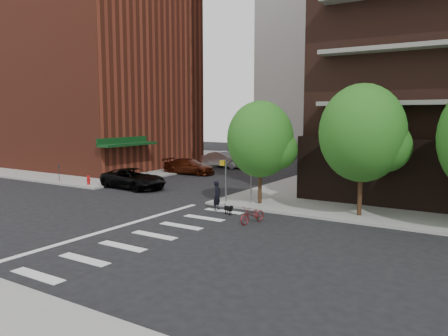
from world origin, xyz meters
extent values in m
plane|color=black|center=(0.00, 0.00, 0.00)|extent=(120.00, 120.00, 0.00)
cube|color=gray|center=(-24.50, 23.50, 0.07)|extent=(31.00, 33.00, 0.15)
cube|color=silver|center=(3.00, -6.00, 0.01)|extent=(2.40, 0.50, 0.01)
cube|color=silver|center=(3.00, -4.00, 0.01)|extent=(2.40, 0.50, 0.01)
cube|color=silver|center=(3.00, -2.00, 0.01)|extent=(2.40, 0.50, 0.01)
cube|color=silver|center=(3.00, 0.00, 0.01)|extent=(2.40, 0.50, 0.01)
cube|color=silver|center=(3.00, 2.00, 0.01)|extent=(2.40, 0.50, 0.01)
cube|color=silver|center=(3.00, 4.00, 0.01)|extent=(2.40, 0.50, 0.01)
cube|color=silver|center=(3.00, 6.00, 0.01)|extent=(2.40, 0.50, 0.01)
cube|color=silver|center=(0.50, 0.00, 0.01)|extent=(0.30, 13.00, 0.01)
cube|color=maroon|center=(-22.00, 18.00, 10.15)|extent=(20.00, 15.00, 20.00)
cube|color=#0C3814|center=(-11.30, 13.00, 2.95)|extent=(1.40, 6.00, 0.20)
cylinder|color=#301E11|center=(4.00, 8.50, 1.30)|extent=(0.24, 0.24, 2.30)
sphere|color=#235B19|center=(4.00, 8.50, 4.05)|extent=(4.00, 4.00, 4.00)
cylinder|color=#301E11|center=(10.00, 8.50, 1.45)|extent=(0.24, 0.24, 2.60)
sphere|color=#235B19|center=(10.00, 8.50, 4.55)|extent=(4.50, 4.50, 4.50)
cylinder|color=slate|center=(2.00, 7.80, 1.45)|extent=(0.10, 0.10, 2.60)
cube|color=gold|center=(1.80, 7.80, 2.55)|extent=(0.32, 0.25, 0.32)
cylinder|color=slate|center=(3.50, 8.30, 1.25)|extent=(0.08, 0.08, 2.20)
cube|color=gold|center=(3.50, 8.15, 2.15)|extent=(0.64, 0.02, 0.64)
cylinder|color=#A50C0C|center=(-10.50, 7.80, 0.45)|extent=(0.22, 0.22, 0.60)
sphere|color=#A50C0C|center=(-10.50, 7.80, 0.76)|extent=(0.24, 0.24, 0.24)
cylinder|color=black|center=(-14.00, 7.80, 0.70)|extent=(0.05, 0.05, 1.10)
cube|color=black|center=(-14.00, 7.80, 1.36)|extent=(0.10, 0.08, 0.22)
imported|color=black|center=(-6.94, 9.00, 0.75)|extent=(2.95, 5.59, 1.50)
imported|color=#47170A|center=(-8.20, 17.69, 0.72)|extent=(2.51, 5.15, 1.44)
imported|color=gray|center=(-8.20, 23.95, 0.83)|extent=(2.07, 5.15, 1.66)
imported|color=maroon|center=(5.75, 4.37, 0.46)|extent=(0.97, 1.83, 0.91)
imported|color=black|center=(2.53, 6.00, 0.86)|extent=(0.66, 0.47, 1.73)
cube|color=black|center=(3.65, 5.41, 0.34)|extent=(0.56, 0.36, 0.21)
cube|color=black|center=(3.92, 5.30, 0.47)|extent=(0.19, 0.18, 0.15)
cylinder|color=black|center=(3.81, 5.47, 0.12)|extent=(0.05, 0.05, 0.23)
cylinder|color=black|center=(3.49, 5.36, 0.12)|extent=(0.05, 0.05, 0.23)
camera|label=1|loc=(16.08, -14.77, 5.47)|focal=35.00mm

